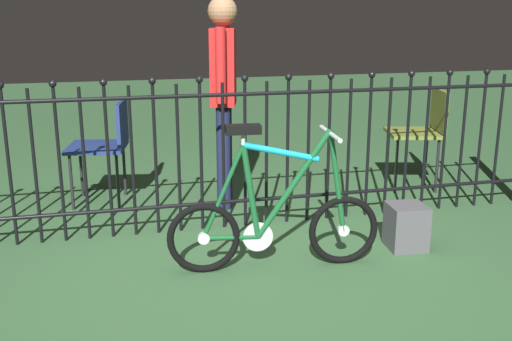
% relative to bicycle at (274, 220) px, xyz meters
% --- Properties ---
extents(ground_plane, '(20.00, 20.00, 0.00)m').
position_rel_bicycle_xyz_m(ground_plane, '(-0.11, 0.00, -0.30)').
color(ground_plane, '#345B35').
extents(iron_fence, '(4.80, 0.07, 1.13)m').
position_rel_bicycle_xyz_m(iron_fence, '(-0.18, 0.76, 0.26)').
color(iron_fence, black).
rests_on(iron_fence, ground).
extents(bicycle, '(1.27, 0.40, 0.88)m').
position_rel_bicycle_xyz_m(bicycle, '(0.00, 0.00, 0.00)').
color(bicycle, black).
rests_on(bicycle, ground).
extents(chair_navy, '(0.51, 0.51, 0.82)m').
position_rel_bicycle_xyz_m(chair_navy, '(-0.94, 1.54, 0.20)').
color(chair_navy, black).
rests_on(chair_navy, ground).
extents(chair_olive, '(0.52, 0.52, 0.85)m').
position_rel_bicycle_xyz_m(chair_olive, '(1.68, 1.32, 0.23)').
color(chair_olive, black).
rests_on(chair_olive, ground).
extents(person_visitor, '(0.25, 0.46, 1.60)m').
position_rel_bicycle_xyz_m(person_visitor, '(-0.06, 1.24, 0.65)').
color(person_visitor, '#191E3F').
rests_on(person_visitor, ground).
extents(display_crate, '(0.26, 0.26, 0.29)m').
position_rel_bicycle_xyz_m(display_crate, '(0.92, 0.10, -0.16)').
color(display_crate, '#4C4C51').
rests_on(display_crate, ground).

